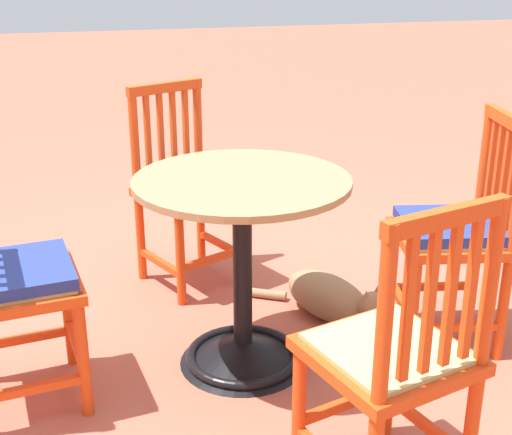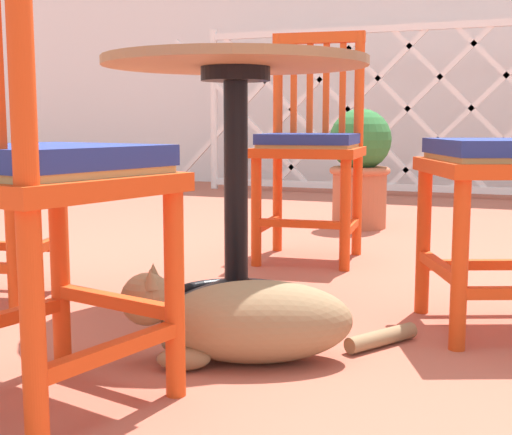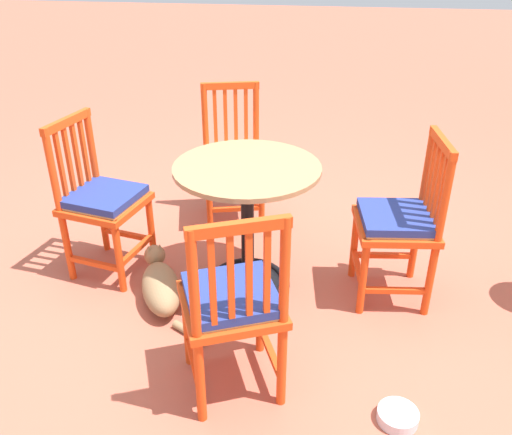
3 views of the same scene
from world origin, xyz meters
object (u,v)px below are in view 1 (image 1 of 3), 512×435
object	(u,v)px
tabby_cat	(334,300)
orange_chair_at_corner	(394,360)
pet_water_bowl	(36,282)
orange_chair_tucked_in	(9,283)
cafe_table	(243,294)
orange_chair_facing_out	(187,190)
orange_chair_near_fence	(455,234)

from	to	relation	value
tabby_cat	orange_chair_at_corner	bearing A→B (deg)	167.07
pet_water_bowl	tabby_cat	bearing A→B (deg)	-118.53
orange_chair_tucked_in	cafe_table	bearing A→B (deg)	-88.16
orange_chair_facing_out	pet_water_bowl	distance (m)	0.83
pet_water_bowl	orange_chair_at_corner	bearing A→B (deg)	-148.88
orange_chair_near_fence	orange_chair_facing_out	bearing A→B (deg)	47.85
orange_chair_at_corner	orange_chair_facing_out	distance (m)	1.56
orange_chair_near_fence	orange_chair_facing_out	size ratio (longest dim) A/B	1.00
pet_water_bowl	cafe_table	bearing A→B (deg)	-138.53
cafe_table	orange_chair_facing_out	distance (m)	0.79
cafe_table	orange_chair_tucked_in	xyz separation A→B (m)	(-0.03, 0.79, 0.16)
tabby_cat	pet_water_bowl	bearing A→B (deg)	61.47
orange_chair_tucked_in	orange_chair_facing_out	distance (m)	1.08
orange_chair_at_corner	orange_chair_near_fence	size ratio (longest dim) A/B	1.00
orange_chair_tucked_in	orange_chair_at_corner	bearing A→B (deg)	-126.17
orange_chair_at_corner	pet_water_bowl	xyz separation A→B (m)	(1.63, 0.99, -0.41)
orange_chair_at_corner	pet_water_bowl	size ratio (longest dim) A/B	5.36
orange_chair_tucked_in	pet_water_bowl	size ratio (longest dim) A/B	5.36
cafe_table	pet_water_bowl	world-z (taller)	cafe_table
tabby_cat	cafe_table	bearing A→B (deg)	114.86
pet_water_bowl	orange_chair_tucked_in	bearing A→B (deg)	178.06
orange_chair_at_corner	tabby_cat	xyz separation A→B (m)	(0.98, -0.22, -0.34)
orange_chair_near_fence	orange_chair_facing_out	xyz separation A→B (m)	(0.81, 0.89, 0.00)
orange_chair_facing_out	orange_chair_at_corner	bearing A→B (deg)	-169.54
tabby_cat	pet_water_bowl	size ratio (longest dim) A/B	3.60
orange_chair_tucked_in	pet_water_bowl	world-z (taller)	orange_chair_tucked_in
orange_chair_near_fence	orange_chair_facing_out	distance (m)	1.20
orange_chair_tucked_in	orange_chair_facing_out	bearing A→B (deg)	-42.79
orange_chair_tucked_in	orange_chair_near_fence	size ratio (longest dim) A/B	1.00
orange_chair_tucked_in	orange_chair_at_corner	size ratio (longest dim) A/B	1.00
orange_chair_tucked_in	orange_chair_at_corner	xyz separation A→B (m)	(-0.74, -1.02, -0.01)
orange_chair_at_corner	pet_water_bowl	world-z (taller)	orange_chair_at_corner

